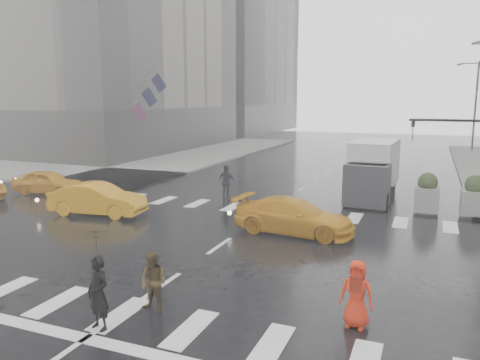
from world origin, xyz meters
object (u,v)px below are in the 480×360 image
at_px(traffic_signal_pole, 479,148).
at_px(box_truck, 372,169).
at_px(taxi_mid, 98,199).
at_px(pedestrian_orange, 357,294).
at_px(pedestrian_brown, 153,282).
at_px(taxi_front, 48,182).

height_order(traffic_signal_pole, box_truck, traffic_signal_pole).
xyz_separation_m(taxi_mid, box_truck, (11.40, 8.39, 0.91)).
bearing_deg(taxi_mid, pedestrian_orange, -124.81).
xyz_separation_m(pedestrian_brown, box_truck, (3.52, 16.01, 0.87)).
height_order(pedestrian_orange, taxi_front, pedestrian_orange).
height_order(traffic_signal_pole, taxi_mid, traffic_signal_pole).
relative_size(traffic_signal_pole, taxi_front, 1.13).
xyz_separation_m(traffic_signal_pole, pedestrian_brown, (-8.33, -13.50, -2.44)).
height_order(pedestrian_brown, taxi_mid, pedestrian_brown).
distance_m(traffic_signal_pole, pedestrian_brown, 16.05).
bearing_deg(pedestrian_orange, pedestrian_brown, -162.42).
xyz_separation_m(pedestrian_brown, pedestrian_orange, (4.91, 1.10, 0.05)).
xyz_separation_m(pedestrian_orange, box_truck, (-1.39, 14.91, 0.82)).
xyz_separation_m(traffic_signal_pole, pedestrian_orange, (-3.41, -12.40, -2.39)).
distance_m(taxi_front, box_truck, 18.13).
bearing_deg(pedestrian_brown, pedestrian_orange, 17.78).
height_order(traffic_signal_pole, pedestrian_brown, traffic_signal_pole).
relative_size(pedestrian_brown, box_truck, 0.27).
xyz_separation_m(pedestrian_orange, taxi_mid, (-12.79, 6.52, -0.09)).
xyz_separation_m(taxi_front, taxi_mid, (5.86, -2.94, 0.06)).
bearing_deg(pedestrian_brown, taxi_mid, 141.15).
relative_size(taxi_front, box_truck, 0.68).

